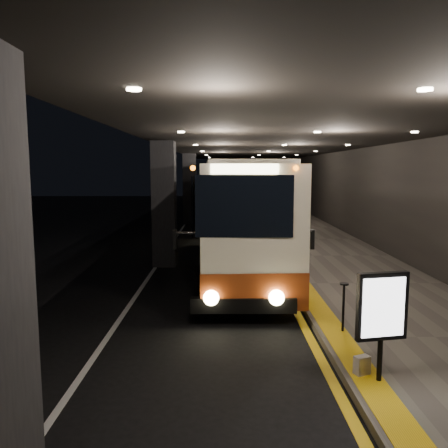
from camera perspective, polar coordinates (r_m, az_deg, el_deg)
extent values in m
plane|color=black|center=(11.91, -2.93, -9.58)|extent=(90.00, 90.00, 0.00)
cube|color=silver|center=(16.91, -8.25, -4.60)|extent=(0.12, 50.00, 0.01)
cube|color=gold|center=(16.84, 5.92, -4.61)|extent=(0.18, 50.00, 0.01)
cube|color=#514C44|center=(17.25, 13.90, -4.27)|extent=(4.50, 50.00, 0.15)
cube|color=gold|center=(16.87, 7.62, -4.09)|extent=(0.50, 50.00, 0.01)
cube|color=black|center=(17.62, 21.34, 5.28)|extent=(0.10, 50.00, 6.00)
cube|color=black|center=(15.58, -7.81, 2.57)|extent=(0.80, 0.80, 4.40)
cube|color=black|center=(27.50, -4.51, 4.57)|extent=(0.80, 0.80, 4.40)
cube|color=black|center=(16.55, 6.66, 11.17)|extent=(9.00, 50.00, 0.40)
cube|color=#EBE2C5|center=(14.78, 1.57, 1.46)|extent=(2.81, 11.30, 3.17)
cube|color=#903615|center=(14.94, 1.56, -3.00)|extent=(2.83, 11.32, 0.84)
cube|color=black|center=(9.11, 2.67, 2.32)|extent=(2.06, 0.15, 1.31)
cube|color=black|center=(9.61, 2.57, -10.50)|extent=(2.30, 0.35, 0.33)
cylinder|color=black|center=(11.55, -3.16, -7.71)|extent=(0.26, 0.93, 0.93)
cylinder|color=black|center=(11.63, 7.30, -7.65)|extent=(0.26, 0.93, 0.93)
cylinder|color=black|center=(18.68, -2.01, -1.97)|extent=(0.26, 0.93, 0.93)
cylinder|color=black|center=(18.73, 4.41, -1.96)|extent=(0.26, 0.93, 0.93)
sphere|color=#FFEAA5|center=(9.46, -1.70, -9.60)|extent=(0.34, 0.34, 0.34)
sphere|color=#FFEAA5|center=(9.53, 6.87, -9.53)|extent=(0.34, 0.34, 0.34)
cube|color=#FFF2BF|center=(9.07, 2.70, 7.21)|extent=(1.40, 0.11, 0.21)
cube|color=#EBE2C5|center=(27.29, 0.88, 4.38)|extent=(3.07, 12.15, 3.41)
cube|color=#903615|center=(27.38, 0.87, 1.76)|extent=(3.09, 12.17, 0.90)
cube|color=black|center=(21.21, 1.19, 5.62)|extent=(2.21, 0.16, 1.41)
cube|color=black|center=(21.48, 1.17, -0.54)|extent=(2.47, 0.36, 0.35)
cylinder|color=black|center=(23.63, -1.71, 0.04)|extent=(0.28, 1.00, 1.00)
cylinder|color=black|center=(23.67, 3.79, 0.04)|extent=(0.28, 1.00, 1.00)
cylinder|color=black|center=(31.41, -1.33, 1.81)|extent=(0.28, 1.00, 1.00)
cylinder|color=black|center=(31.44, 2.81, 1.81)|extent=(0.28, 1.00, 1.00)
imported|color=#B5548B|center=(12.53, 10.12, -3.88)|extent=(0.56, 0.74, 1.81)
cube|color=silver|center=(7.68, 17.58, -17.20)|extent=(0.28, 0.23, 0.31)
cylinder|color=black|center=(7.48, 19.66, -16.41)|extent=(0.08, 0.08, 0.67)
cube|color=black|center=(7.19, 19.95, -10.06)|extent=(0.82, 0.25, 1.06)
cube|color=white|center=(7.13, 20.12, -10.20)|extent=(0.68, 0.15, 0.91)
cylinder|color=black|center=(9.30, 15.32, -10.51)|extent=(0.05, 0.05, 0.99)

